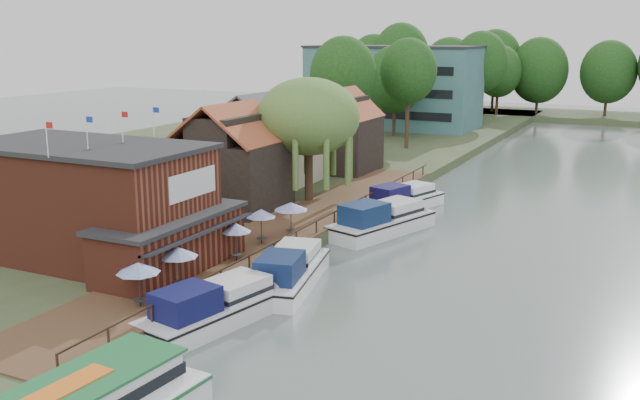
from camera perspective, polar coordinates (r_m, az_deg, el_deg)
The scene contains 26 objects.
ground at distance 40.11m, azimuth 0.13°, elevation -8.53°, with size 260.00×260.00×0.00m, color slate.
land_bank at distance 83.95m, azimuth -7.81°, elevation 3.15°, with size 50.00×140.00×1.00m, color #384728.
quay_deck at distance 51.72m, azimuth -2.97°, elevation -2.33°, with size 6.00×50.00×0.10m, color #47301E.
quay_rail at distance 50.82m, azimuth -0.04°, elevation -2.07°, with size 0.20×49.00×1.00m, color black, non-canonical shape.
pub at distance 45.63m, azimuth -16.44°, elevation -0.29°, with size 20.00×11.00×7.30m, color maroon, non-canonical shape.
hotel_block at distance 110.66m, azimuth 5.89°, elevation 9.03°, with size 25.40×12.40×12.30m, color #38666B, non-canonical shape.
cottage_a at distance 57.73m, azimuth -7.17°, elevation 3.47°, with size 8.60×7.60×8.50m, color black, non-canonical shape.
cottage_b at distance 67.68m, azimuth -4.66°, elevation 4.93°, with size 9.60×8.60×8.50m, color beige, non-canonical shape.
cottage_c at distance 73.74m, azimuth 1.63°, elevation 5.63°, with size 7.60×7.60×8.50m, color black, non-canonical shape.
willow at distance 59.61m, azimuth -0.92°, elevation 4.81°, with size 8.60×8.60×10.43m, color #476B2D, non-canonical shape.
umbrella_0 at distance 37.87m, azimuth -14.26°, elevation -6.58°, with size 2.28×2.28×2.38m, color #1C3C9B, non-canonical shape.
umbrella_1 at distance 40.06m, azimuth -11.24°, elevation -5.34°, with size 2.23×2.23×2.38m, color navy, non-canonical shape.
umbrella_2 at distance 44.41m, azimuth -6.72°, elevation -3.34°, with size 1.94×1.94×2.38m, color navy, non-canonical shape.
umbrella_3 at distance 47.78m, azimuth -4.72°, elevation -2.12°, with size 2.02×2.02×2.38m, color navy, non-canonical shape.
umbrella_4 at distance 49.58m, azimuth -2.33°, elevation -1.52°, with size 2.41×2.41×2.38m, color navy, non-canonical shape.
cruiser_0 at distance 37.77m, azimuth -8.44°, elevation -8.06°, with size 3.29×10.18×2.48m, color silver, non-canonical shape.
cruiser_1 at distance 42.86m, azimuth -2.48°, elevation -5.31°, with size 3.33×10.30×2.51m, color silver, non-canonical shape.
cruiser_2 at distance 54.23m, azimuth 4.99°, elevation -1.32°, with size 3.53×10.90×2.68m, color silver, non-canonical shape.
cruiser_3 at distance 61.99m, azimuth 6.68°, elevation 0.32°, with size 3.17×9.82×2.38m, color white, non-canonical shape.
swan at distance 32.89m, azimuth -13.15°, elevation -13.53°, with size 0.44×0.44×0.44m, color white.
bank_tree_0 at distance 84.74m, azimuth 1.87°, elevation 8.38°, with size 7.88×7.88×13.75m, color #143811, non-canonical shape.
bank_tree_1 at distance 89.15m, azimuth 7.04°, elevation 8.45°, with size 6.97×6.97×13.52m, color #143811, non-canonical shape.
bank_tree_2 at distance 99.70m, azimuth 5.99°, elevation 8.66°, with size 8.06×8.06×12.50m, color #143811, non-canonical shape.
bank_tree_3 at distance 115.84m, azimuth 12.70°, elevation 9.51°, with size 8.31×8.31×14.50m, color #143811, non-canonical shape.
bank_tree_4 at distance 122.72m, azimuth 10.37°, elevation 9.25°, with size 8.35×8.35×12.19m, color #143811, non-canonical shape.
bank_tree_5 at distance 130.72m, azimuth 14.06°, elevation 9.30°, with size 7.97×7.97×12.20m, color #143811, non-canonical shape.
Camera 1 is at (16.37, -33.52, 14.74)m, focal length 40.00 mm.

